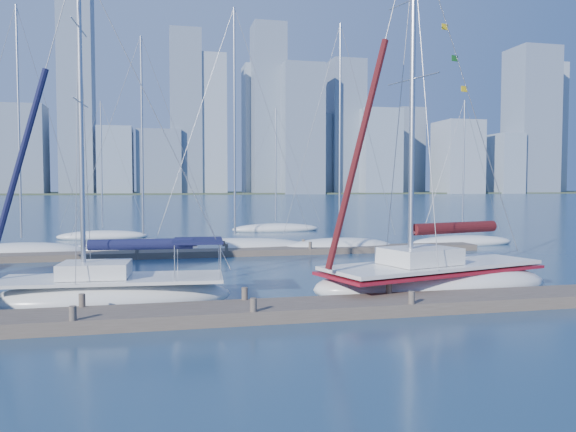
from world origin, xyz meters
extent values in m
plane|color=#182C4E|center=(0.00, 0.00, 0.00)|extent=(700.00, 700.00, 0.00)
cube|color=#4A4136|center=(0.00, 0.00, 0.20)|extent=(26.00, 2.00, 0.40)
cube|color=#4A4136|center=(2.00, 16.00, 0.18)|extent=(30.00, 1.80, 0.36)
cube|color=#38472D|center=(0.00, 320.00, 0.00)|extent=(800.00, 100.00, 1.50)
ellipsoid|color=silver|center=(-4.27, 2.96, 0.24)|extent=(8.25, 3.21, 1.42)
cube|color=silver|center=(-4.27, 2.96, 0.90)|extent=(7.64, 2.95, 0.11)
cube|color=silver|center=(-4.84, 3.00, 1.23)|extent=(2.38, 1.88, 0.52)
cylinder|color=silver|center=(-5.22, 3.03, 6.35)|extent=(0.17, 0.17, 10.80)
cylinder|color=silver|center=(-3.31, 2.89, 1.98)|extent=(3.83, 0.36, 0.09)
cylinder|color=black|center=(-3.31, 2.89, 2.08)|extent=(3.54, 0.62, 0.38)
cube|color=black|center=(-1.37, 2.76, 2.17)|extent=(1.85, 2.36, 0.08)
ellipsoid|color=silver|center=(7.55, 2.69, 0.28)|extent=(10.01, 5.59, 1.67)
cube|color=silver|center=(7.55, 2.69, 1.06)|extent=(9.26, 5.16, 0.13)
cube|color=silver|center=(6.91, 2.51, 1.45)|extent=(3.12, 2.68, 0.61)
cylinder|color=silver|center=(6.48, 2.39, 7.40)|extent=(0.20, 0.20, 12.57)
cylinder|color=silver|center=(8.65, 3.00, 2.34)|extent=(4.37, 1.34, 0.11)
cylinder|color=#3D0D12|center=(8.65, 3.00, 2.45)|extent=(4.11, 1.56, 0.45)
cube|color=maroon|center=(7.55, 2.69, 0.87)|extent=(9.49, 5.34, 0.11)
ellipsoid|color=silver|center=(-10.60, 18.09, 0.22)|extent=(7.55, 4.41, 1.19)
cylinder|color=silver|center=(-10.60, 18.09, 7.76)|extent=(0.13, 0.13, 13.35)
ellipsoid|color=silver|center=(-3.75, 18.58, 0.23)|extent=(8.91, 3.50, 1.25)
cylinder|color=silver|center=(-3.75, 18.58, 7.16)|extent=(0.14, 0.14, 12.05)
ellipsoid|color=silver|center=(1.84, 17.83, 0.23)|extent=(9.55, 2.58, 1.24)
cylinder|color=silver|center=(1.84, 17.83, 8.08)|extent=(0.14, 0.14, 13.91)
ellipsoid|color=silver|center=(8.38, 16.92, 0.22)|extent=(7.45, 3.63, 1.20)
cylinder|color=silver|center=(8.38, 16.92, 7.66)|extent=(0.13, 0.13, 13.14)
ellipsoid|color=silver|center=(17.85, 18.39, 0.18)|extent=(7.78, 4.05, 0.98)
cylinder|color=silver|center=(17.85, 18.39, 5.46)|extent=(0.11, 0.11, 9.13)
ellipsoid|color=silver|center=(-7.17, 28.82, 0.17)|extent=(7.13, 3.77, 0.95)
cylinder|color=silver|center=(-7.17, 28.82, 5.78)|extent=(0.10, 0.10, 9.84)
ellipsoid|color=silver|center=(7.51, 33.13, 0.19)|extent=(8.30, 4.10, 1.05)
cylinder|color=silver|center=(7.51, 33.13, 6.06)|extent=(0.11, 0.11, 10.21)
cube|color=slate|center=(-69.73, 287.50, 22.40)|extent=(20.00, 17.63, 44.80)
cube|color=#8995A4|center=(-47.55, 309.43, 16.94)|extent=(15.78, 17.61, 33.89)
cube|color=#859AAC|center=(-25.94, 284.92, 17.27)|extent=(17.13, 19.81, 34.54)
cube|color=slate|center=(-4.22, 286.68, 16.89)|extent=(22.71, 16.86, 33.77)
cube|color=#8995A4|center=(21.35, 289.48, 37.37)|extent=(19.82, 14.99, 74.75)
cube|color=#859AAC|center=(51.90, 304.67, 36.60)|extent=(17.29, 17.46, 73.19)
cube|color=slate|center=(70.99, 278.50, 34.72)|extent=(21.79, 18.95, 69.45)
cube|color=#8995A4|center=(91.42, 294.72, 22.50)|extent=(13.56, 17.11, 44.99)
cube|color=#859AAC|center=(115.77, 279.60, 23.55)|extent=(21.79, 18.80, 47.11)
cube|color=slate|center=(147.05, 309.52, 26.26)|extent=(15.90, 17.52, 52.52)
cube|color=#8995A4|center=(164.09, 278.94, 20.82)|extent=(22.12, 23.94, 41.65)
cube|color=#859AAC|center=(194.50, 279.05, 17.47)|extent=(14.47, 21.38, 34.94)
cube|color=slate|center=(213.93, 282.23, 43.26)|extent=(25.12, 23.60, 86.52)
cube|color=#8995A4|center=(241.25, 301.60, 41.33)|extent=(15.23, 17.08, 82.66)
cube|color=slate|center=(-45.00, 290.00, 56.02)|extent=(16.58, 18.00, 112.05)
cube|color=slate|center=(10.00, 290.00, 43.40)|extent=(16.31, 18.00, 86.80)
cube|color=slate|center=(55.00, 290.00, 46.37)|extent=(17.72, 18.00, 92.75)
cube|color=slate|center=(100.00, 290.00, 37.68)|extent=(18.92, 18.00, 75.36)
camera|label=1|loc=(-2.56, -17.00, 4.06)|focal=35.00mm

